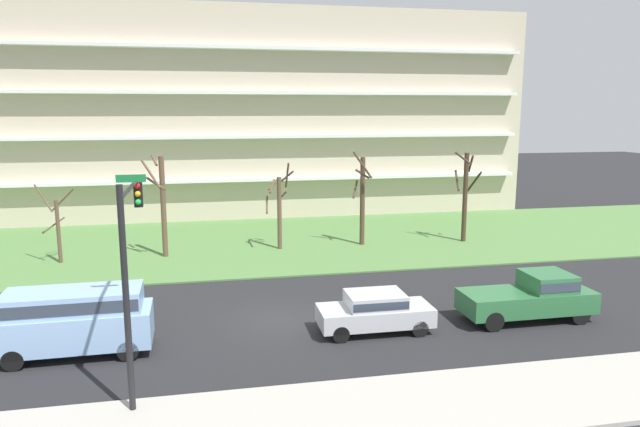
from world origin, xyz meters
TOP-DOWN VIEW (x-y plane):
  - ground at (0.00, 0.00)m, footprint 160.00×160.00m
  - sidewalk_curb_near at (0.00, -8.00)m, footprint 80.00×4.00m
  - grass_lawn_strip at (0.00, 14.00)m, footprint 80.00×16.00m
  - apartment_building at (0.00, 27.42)m, footprint 46.24×11.79m
  - tree_far_left at (-10.87, 11.19)m, footprint 1.96×2.02m
  - tree_left at (-5.21, 11.38)m, footprint 1.39×1.42m
  - tree_center at (1.60, 12.00)m, footprint 1.83×1.61m
  - tree_right at (6.82, 12.04)m, footprint 1.22×1.49m
  - tree_far_right at (13.55, 11.67)m, footprint 1.74×1.73m
  - van_blue_near_left at (-7.46, -2.00)m, footprint 5.23×2.08m
  - sedan_silver_center_left at (3.46, -2.00)m, footprint 4.42×1.84m
  - pickup_green_center_right at (10.13, -2.00)m, footprint 5.40×2.00m
  - traffic_signal_mast at (-5.08, -5.01)m, footprint 0.90×4.90m

SIDE VIEW (x-z plane):
  - ground at x=0.00m, z-range 0.00..0.00m
  - grass_lawn_strip at x=0.00m, z-range 0.00..0.08m
  - sidewalk_curb_near at x=0.00m, z-range 0.00..0.15m
  - sedan_silver_center_left at x=3.46m, z-range 0.09..1.66m
  - pickup_green_center_right at x=10.13m, z-range 0.04..1.99m
  - van_blue_near_left at x=-7.46m, z-range 0.22..2.58m
  - tree_far_left at x=-10.87m, z-range -0.13..4.38m
  - tree_center at x=1.60m, z-range -0.01..5.38m
  - tree_right at x=6.82m, z-range 0.03..6.03m
  - tree_far_right at x=13.55m, z-range 0.23..6.11m
  - tree_left at x=-5.21m, z-range 0.21..6.20m
  - traffic_signal_mast at x=-5.08m, z-range 1.18..7.76m
  - apartment_building at x=0.00m, z-range 0.00..16.15m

